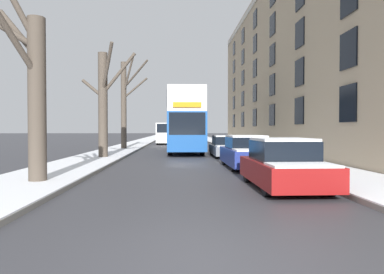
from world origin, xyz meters
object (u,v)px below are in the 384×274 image
(parked_car_0, at_px, (284,165))
(parked_car_1, at_px, (246,153))
(parked_car_2, at_px, (226,147))
(pedestrian_left_sidewalk, at_px, (104,141))
(bare_tree_left_2, at_px, (125,103))
(bare_tree_left_1, at_px, (104,102))
(oncoming_van, at_px, (165,133))
(double_decker_bus, at_px, (185,119))
(bare_tree_left_0, at_px, (32,88))

(parked_car_0, height_order, parked_car_1, parked_car_0)
(parked_car_2, xyz_separation_m, pedestrian_left_sidewalk, (-7.80, 0.33, 0.38))
(bare_tree_left_2, bearing_deg, pedestrian_left_sidewalk, -92.64)
(bare_tree_left_1, xyz_separation_m, oncoming_van, (2.91, 20.93, -1.98))
(bare_tree_left_2, height_order, parked_car_1, bare_tree_left_2)
(oncoming_van, bearing_deg, bare_tree_left_1, -97.91)
(parked_car_0, distance_m, parked_car_2, 11.82)
(double_decker_bus, relative_size, parked_car_0, 2.53)
(parked_car_2, bearing_deg, parked_car_1, -90.00)
(bare_tree_left_0, height_order, bare_tree_left_1, same)
(parked_car_1, distance_m, oncoming_van, 25.90)
(bare_tree_left_1, distance_m, parked_car_1, 9.08)
(bare_tree_left_2, relative_size, parked_car_1, 1.73)
(bare_tree_left_2, distance_m, parked_car_1, 15.77)
(parked_car_0, xyz_separation_m, parked_car_2, (0.00, 11.82, -0.05))
(parked_car_2, bearing_deg, parked_car_0, -90.00)
(bare_tree_left_1, xyz_separation_m, parked_car_2, (7.38, 1.82, -2.70))
(bare_tree_left_2, relative_size, double_decker_bus, 0.77)
(parked_car_2, height_order, oncoming_van, oncoming_van)
(bare_tree_left_0, relative_size, pedestrian_left_sidewalk, 3.51)
(bare_tree_left_1, distance_m, parked_car_2, 8.07)
(bare_tree_left_2, bearing_deg, double_decker_bus, -29.51)
(bare_tree_left_0, bearing_deg, pedestrian_left_sidewalk, 91.01)
(double_decker_bus, distance_m, oncoming_van, 15.01)
(bare_tree_left_0, relative_size, parked_car_1, 1.43)
(bare_tree_left_0, height_order, parked_car_2, bare_tree_left_0)
(oncoming_van, xyz_separation_m, pedestrian_left_sidewalk, (-3.32, -18.79, -0.34))
(pedestrian_left_sidewalk, bearing_deg, double_decker_bus, -100.86)
(bare_tree_left_0, distance_m, double_decker_bus, 16.21)
(parked_car_2, bearing_deg, bare_tree_left_1, -166.17)
(parked_car_1, distance_m, parked_car_2, 6.39)
(bare_tree_left_2, xyz_separation_m, parked_car_0, (7.48, -18.91, -3.33))
(bare_tree_left_1, bearing_deg, parked_car_2, 13.83)
(parked_car_0, relative_size, parked_car_1, 0.89)
(parked_car_1, bearing_deg, parked_car_2, 90.00)
(bare_tree_left_1, distance_m, pedestrian_left_sidewalk, 3.19)
(pedestrian_left_sidewalk, bearing_deg, parked_car_2, -140.08)
(oncoming_van, bearing_deg, parked_car_1, -80.05)
(parked_car_0, xyz_separation_m, parked_car_1, (0.00, 5.43, 0.01))
(parked_car_2, xyz_separation_m, oncoming_van, (-4.47, 19.12, 0.71))
(parked_car_0, distance_m, oncoming_van, 31.26)
(parked_car_0, bearing_deg, pedestrian_left_sidewalk, 122.70)
(parked_car_1, bearing_deg, oncoming_van, 99.95)
(bare_tree_left_1, relative_size, bare_tree_left_2, 0.82)
(bare_tree_left_2, distance_m, double_decker_bus, 5.89)
(bare_tree_left_2, xyz_separation_m, double_decker_bus, (4.97, -2.81, -1.45))
(parked_car_1, distance_m, pedestrian_left_sidewalk, 10.30)
(bare_tree_left_0, height_order, pedestrian_left_sidewalk, bare_tree_left_0)
(double_decker_bus, xyz_separation_m, parked_car_0, (2.52, -16.10, -1.88))
(parked_car_0, distance_m, pedestrian_left_sidewalk, 14.44)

